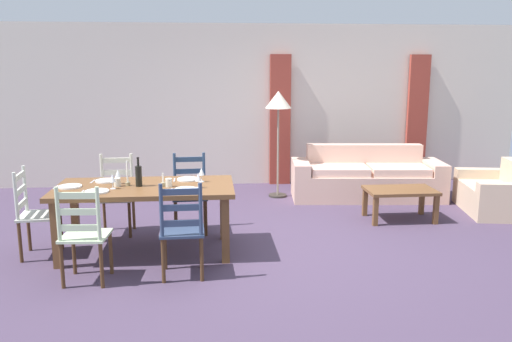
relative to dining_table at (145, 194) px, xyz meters
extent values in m
cube|color=#44354C|center=(1.29, 0.08, -0.67)|extent=(9.60, 9.60, 0.02)
cube|color=beige|center=(1.29, 3.38, 0.69)|extent=(9.60, 0.16, 2.70)
cube|color=#9F3D30|center=(1.90, 3.24, 0.44)|extent=(0.35, 0.08, 2.20)
cube|color=#9F3D30|center=(4.30, 3.24, 0.44)|extent=(0.35, 0.08, 2.20)
cube|color=brown|center=(0.00, 0.00, 0.06)|extent=(1.90, 0.96, 0.05)
cube|color=brown|center=(-0.85, -0.38, -0.31)|extent=(0.08, 0.08, 0.70)
cube|color=brown|center=(0.85, -0.38, -0.31)|extent=(0.08, 0.08, 0.70)
cube|color=brown|center=(-0.85, 0.38, -0.31)|extent=(0.08, 0.08, 0.70)
cube|color=brown|center=(0.85, 0.38, -0.31)|extent=(0.08, 0.08, 0.70)
cube|color=beige|center=(-0.47, -0.74, -0.22)|extent=(0.45, 0.43, 0.03)
cylinder|color=#50331D|center=(-0.64, -0.56, -0.45)|extent=(0.04, 0.04, 0.43)
cylinder|color=#50331D|center=(-0.28, -0.58, -0.45)|extent=(0.04, 0.04, 0.43)
cylinder|color=#50331D|center=(-0.66, -0.90, -0.45)|extent=(0.04, 0.04, 0.43)
cylinder|color=#50331D|center=(-0.31, -0.92, -0.45)|extent=(0.04, 0.04, 0.43)
cylinder|color=beige|center=(-0.66, -0.90, 0.05)|extent=(0.04, 0.04, 0.50)
cylinder|color=beige|center=(-0.31, -0.92, 0.05)|extent=(0.04, 0.04, 0.50)
cube|color=beige|center=(-0.48, -0.91, -0.08)|extent=(0.38, 0.05, 0.06)
cube|color=beige|center=(-0.48, -0.91, 0.07)|extent=(0.38, 0.05, 0.06)
cube|color=beige|center=(-0.48, -0.91, 0.22)|extent=(0.38, 0.05, 0.06)
cube|color=navy|center=(0.42, -0.68, -0.22)|extent=(0.43, 0.41, 0.03)
cylinder|color=#50331D|center=(0.24, -0.52, -0.45)|extent=(0.04, 0.04, 0.43)
cylinder|color=#50331D|center=(0.60, -0.50, -0.45)|extent=(0.04, 0.04, 0.43)
cylinder|color=#50331D|center=(0.25, -0.85, -0.45)|extent=(0.04, 0.04, 0.43)
cylinder|color=#50331D|center=(0.61, -0.84, -0.45)|extent=(0.04, 0.04, 0.43)
cylinder|color=navy|center=(0.25, -0.85, 0.05)|extent=(0.04, 0.04, 0.50)
cylinder|color=navy|center=(0.61, -0.84, 0.05)|extent=(0.04, 0.04, 0.50)
cube|color=navy|center=(0.43, -0.85, -0.08)|extent=(0.38, 0.04, 0.06)
cube|color=navy|center=(0.43, -0.85, 0.07)|extent=(0.38, 0.04, 0.06)
cube|color=navy|center=(0.43, -0.85, 0.22)|extent=(0.38, 0.04, 0.06)
cube|color=beige|center=(-0.44, 0.69, -0.22)|extent=(0.42, 0.40, 0.03)
cylinder|color=#50331D|center=(-0.26, 0.52, -0.45)|extent=(0.04, 0.04, 0.43)
cylinder|color=#50331D|center=(-0.62, 0.52, -0.45)|extent=(0.04, 0.04, 0.43)
cylinder|color=#50331D|center=(-0.26, 0.86, -0.45)|extent=(0.04, 0.04, 0.43)
cylinder|color=#50331D|center=(-0.62, 0.86, -0.45)|extent=(0.04, 0.04, 0.43)
cylinder|color=beige|center=(-0.26, 0.86, 0.05)|extent=(0.04, 0.04, 0.50)
cylinder|color=beige|center=(-0.62, 0.86, 0.05)|extent=(0.04, 0.04, 0.50)
cube|color=beige|center=(-0.44, 0.86, -0.08)|extent=(0.38, 0.02, 0.06)
cube|color=beige|center=(-0.44, 0.86, 0.07)|extent=(0.38, 0.02, 0.06)
cube|color=beige|center=(-0.44, 0.86, 0.22)|extent=(0.38, 0.02, 0.06)
cube|color=navy|center=(0.45, 0.68, -0.22)|extent=(0.44, 0.42, 0.03)
cylinder|color=#50331D|center=(0.64, 0.52, -0.45)|extent=(0.04, 0.04, 0.43)
cylinder|color=#50331D|center=(0.28, 0.50, -0.45)|extent=(0.04, 0.04, 0.43)
cylinder|color=#50331D|center=(0.63, 0.86, -0.45)|extent=(0.04, 0.04, 0.43)
cylinder|color=#50331D|center=(0.27, 0.84, -0.45)|extent=(0.04, 0.04, 0.43)
cylinder|color=navy|center=(0.63, 0.86, 0.05)|extent=(0.04, 0.04, 0.50)
cylinder|color=navy|center=(0.27, 0.84, 0.05)|extent=(0.04, 0.04, 0.50)
cube|color=navy|center=(0.45, 0.85, -0.08)|extent=(0.38, 0.04, 0.06)
cube|color=navy|center=(0.45, 0.85, 0.07)|extent=(0.38, 0.04, 0.06)
cube|color=navy|center=(0.45, 0.85, 0.22)|extent=(0.38, 0.04, 0.06)
cube|color=beige|center=(-1.12, 0.00, -0.22)|extent=(0.43, 0.45, 0.03)
cylinder|color=#50331D|center=(-0.96, 0.19, -0.45)|extent=(0.04, 0.04, 0.43)
cylinder|color=#50331D|center=(-0.94, -0.17, -0.45)|extent=(0.04, 0.04, 0.43)
cylinder|color=#50331D|center=(-1.30, 0.16, -0.45)|extent=(0.04, 0.04, 0.43)
cylinder|color=#50331D|center=(-1.27, -0.19, -0.45)|extent=(0.04, 0.04, 0.43)
cylinder|color=beige|center=(-1.30, 0.16, 0.05)|extent=(0.04, 0.04, 0.50)
cylinder|color=beige|center=(-1.27, -0.19, 0.05)|extent=(0.04, 0.04, 0.50)
cube|color=beige|center=(-1.29, -0.01, -0.08)|extent=(0.05, 0.38, 0.06)
cube|color=beige|center=(-1.29, -0.01, 0.07)|extent=(0.05, 0.38, 0.06)
cube|color=beige|center=(-1.29, -0.01, 0.22)|extent=(0.05, 0.38, 0.06)
cylinder|color=white|center=(-0.45, -0.25, 0.10)|extent=(0.24, 0.24, 0.02)
cube|color=silver|center=(-0.60, -0.25, 0.09)|extent=(0.02, 0.17, 0.01)
cylinder|color=white|center=(0.45, -0.25, 0.10)|extent=(0.24, 0.24, 0.02)
cube|color=silver|center=(0.30, -0.25, 0.09)|extent=(0.02, 0.17, 0.01)
cylinder|color=white|center=(-0.45, 0.25, 0.10)|extent=(0.24, 0.24, 0.02)
cube|color=silver|center=(-0.60, 0.25, 0.09)|extent=(0.03, 0.17, 0.01)
cylinder|color=white|center=(0.45, 0.25, 0.10)|extent=(0.24, 0.24, 0.02)
cube|color=silver|center=(0.30, 0.25, 0.09)|extent=(0.02, 0.17, 0.01)
cylinder|color=white|center=(-0.78, 0.00, 0.10)|extent=(0.24, 0.24, 0.02)
cube|color=silver|center=(-0.93, 0.00, 0.09)|extent=(0.02, 0.17, 0.01)
cylinder|color=black|center=(-0.06, -0.02, 0.20)|extent=(0.07, 0.07, 0.22)
cylinder|color=black|center=(-0.06, -0.02, 0.35)|extent=(0.02, 0.02, 0.08)
cylinder|color=black|center=(-0.06, -0.02, 0.39)|extent=(0.03, 0.03, 0.02)
cylinder|color=white|center=(-0.31, -0.12, 0.09)|extent=(0.06, 0.06, 0.01)
cylinder|color=white|center=(-0.31, -0.12, 0.13)|extent=(0.01, 0.01, 0.07)
cone|color=white|center=(-0.31, -0.12, 0.21)|extent=(0.06, 0.06, 0.08)
cylinder|color=white|center=(0.58, -0.15, 0.09)|extent=(0.06, 0.06, 0.01)
cylinder|color=white|center=(0.58, -0.15, 0.13)|extent=(0.01, 0.01, 0.07)
cone|color=white|center=(0.58, -0.15, 0.21)|extent=(0.06, 0.06, 0.08)
cylinder|color=white|center=(-0.30, 0.12, 0.09)|extent=(0.06, 0.06, 0.01)
cylinder|color=white|center=(-0.30, 0.12, 0.13)|extent=(0.01, 0.01, 0.07)
cone|color=white|center=(-0.30, 0.12, 0.21)|extent=(0.06, 0.06, 0.08)
cylinder|color=white|center=(0.61, 0.14, 0.09)|extent=(0.06, 0.06, 0.01)
cylinder|color=white|center=(0.61, 0.14, 0.13)|extent=(0.01, 0.01, 0.07)
cone|color=white|center=(0.61, 0.14, 0.21)|extent=(0.06, 0.06, 0.08)
cylinder|color=beige|center=(0.26, -0.07, 0.13)|extent=(0.07, 0.07, 0.09)
cylinder|color=beige|center=(-0.29, 0.00, 0.13)|extent=(0.07, 0.07, 0.09)
cylinder|color=#998C66|center=(-0.18, 0.02, 0.11)|extent=(0.05, 0.05, 0.04)
cylinder|color=white|center=(-0.18, 0.02, 0.24)|extent=(0.02, 0.02, 0.23)
cylinder|color=#998C66|center=(0.20, -0.04, 0.11)|extent=(0.05, 0.05, 0.04)
cylinder|color=white|center=(0.20, -0.04, 0.18)|extent=(0.02, 0.02, 0.10)
cube|color=beige|center=(3.10, 2.10, -0.46)|extent=(1.86, 0.96, 0.40)
cube|color=beige|center=(3.13, 2.40, -0.26)|extent=(1.81, 0.36, 0.80)
cube|color=beige|center=(4.12, 2.01, -0.37)|extent=(0.31, 0.82, 0.58)
cube|color=beige|center=(2.09, 2.20, -0.37)|extent=(0.31, 0.82, 0.58)
cube|color=beige|center=(3.55, 2.01, -0.20)|extent=(0.91, 0.71, 0.12)
cube|color=beige|center=(2.65, 2.10, -0.20)|extent=(0.91, 0.71, 0.12)
cube|color=brown|center=(3.20, 0.95, -0.26)|extent=(0.90, 0.56, 0.04)
cube|color=brown|center=(2.80, 0.72, -0.47)|extent=(0.06, 0.06, 0.38)
cube|color=brown|center=(3.60, 0.72, -0.47)|extent=(0.06, 0.06, 0.38)
cube|color=brown|center=(2.80, 1.18, -0.47)|extent=(0.06, 0.06, 0.38)
cube|color=brown|center=(3.60, 1.18, -0.47)|extent=(0.06, 0.06, 0.38)
cube|color=#CFB293|center=(4.65, 1.20, -0.47)|extent=(0.92, 0.92, 0.38)
cube|color=#CFB293|center=(4.57, 0.72, -0.40)|extent=(0.82, 0.31, 0.52)
cube|color=#CFB293|center=(4.73, 1.69, -0.40)|extent=(0.82, 0.31, 0.52)
cylinder|color=#332D28|center=(1.75, 2.35, -0.65)|extent=(0.28, 0.28, 0.03)
cylinder|color=gray|center=(1.75, 2.35, 0.04)|extent=(0.03, 0.03, 1.35)
cone|color=beige|center=(1.75, 2.35, 0.85)|extent=(0.40, 0.40, 0.26)
camera|label=1|loc=(0.70, -5.55, 1.36)|focal=36.70mm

